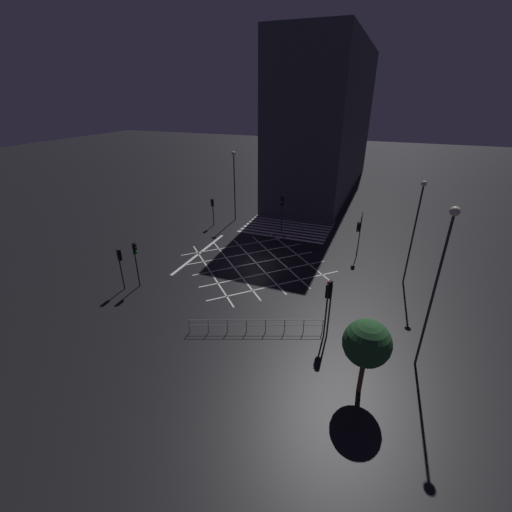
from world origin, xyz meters
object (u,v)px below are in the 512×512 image
Objects in this scene: traffic_light_nw_cross at (327,300)px; street_tree_near at (367,344)px; traffic_light_se_cross at (212,207)px; street_lamp_east at (441,265)px; traffic_light_sw_cross at (360,226)px; street_lamp_west at (416,220)px; traffic_light_median_south at (282,208)px; traffic_light_nw_main at (329,297)px; traffic_light_ne_cross at (120,261)px; traffic_light_ne_main at (136,255)px; street_lamp_far at (234,173)px.

traffic_light_nw_cross is 0.86× the size of street_tree_near.
street_lamp_east is at bearing 53.60° from traffic_light_se_cross.
traffic_light_se_cross is (17.43, -1.54, -0.38)m from traffic_light_sw_cross.
street_lamp_east is 1.12× the size of street_lamp_west.
traffic_light_sw_cross is 0.86× the size of traffic_light_median_south.
traffic_light_nw_main is at bearing 46.69° from traffic_light_se_cross.
traffic_light_nw_main is at bearing -90.04° from traffic_light_ne_cross.
traffic_light_nw_cross is 0.45× the size of street_lamp_west.
traffic_light_nw_cross is 1.16× the size of traffic_light_se_cross.
traffic_light_median_south is 1.30× the size of traffic_light_se_cross.
street_tree_near is at bearing 123.12° from traffic_light_nw_main.
street_tree_near is at bearing 28.38° from traffic_light_median_south.
traffic_light_se_cross is (8.63, 0.43, -0.71)m from traffic_light_median_south.
street_lamp_east reaches higher than street_tree_near.
street_tree_near is at bearing -14.66° from traffic_light_ne_main.
traffic_light_sw_cross is at bearing 163.91° from street_lamp_far.
street_lamp_west is at bearing -116.50° from traffic_light_nw_main.
street_tree_near reaches higher than traffic_light_se_cross.
traffic_light_ne_cross is at bearing 90.10° from traffic_light_nw_cross.
street_lamp_east is 1.16× the size of street_lamp_far.
traffic_light_nw_cross is 23.44m from traffic_light_se_cross.
traffic_light_sw_cross is 17.50m from traffic_light_se_cross.
traffic_light_se_cross is 23.55m from traffic_light_nw_main.
traffic_light_ne_cross is 0.42× the size of street_lamp_far.
street_lamp_east is (-5.61, 0.62, 3.66)m from traffic_light_nw_main.
traffic_light_nw_cross is 0.46× the size of street_lamp_far.
traffic_light_sw_cross is at bearing -49.70° from traffic_light_ne_cross.
traffic_light_nw_cross is 6.96m from street_lamp_east.
traffic_light_median_south is at bearing -26.93° from traffic_light_ne_cross.
street_tree_near is at bearing 49.41° from street_lamp_east.
traffic_light_nw_cross is 15.86m from traffic_light_ne_main.
traffic_light_ne_main is 21.95m from street_lamp_east.
traffic_light_se_cross is 0.74× the size of street_tree_near.
street_lamp_east is at bearing -96.56° from traffic_light_nw_cross.
traffic_light_median_south is 17.45m from traffic_light_ne_main.
traffic_light_ne_main is 0.41× the size of street_lamp_east.
traffic_light_median_south is 18.55m from traffic_light_nw_cross.
traffic_light_ne_cross is 0.79× the size of street_tree_near.
traffic_light_ne_cross is 24.06m from street_lamp_west.
street_lamp_far is at bearing -106.09° from traffic_light_sw_cross.
traffic_light_median_south reaches higher than traffic_light_nw_cross.
traffic_light_median_south is 0.50× the size of street_lamp_west.
street_lamp_far reaches higher than traffic_light_nw_main.
traffic_light_ne_main is at bearing 4.40° from traffic_light_se_cross.
street_tree_near reaches higher than traffic_light_sw_cross.
traffic_light_ne_main is 18.64m from street_lamp_far.
street_lamp_east reaches higher than traffic_light_nw_main.
traffic_light_ne_main is at bearing -14.66° from street_tree_near.
street_lamp_west is (-4.97, -9.71, 2.86)m from traffic_light_nw_cross.
street_lamp_east is at bearing -91.60° from traffic_light_ne_cross.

